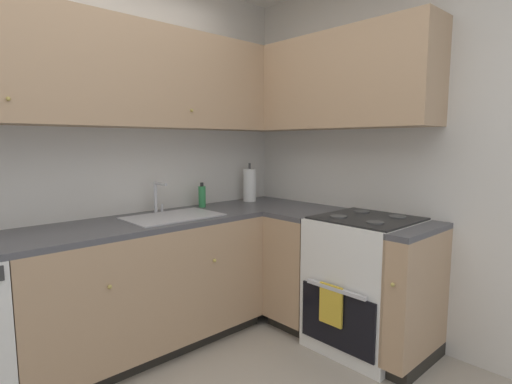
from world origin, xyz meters
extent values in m
cube|color=silver|center=(0.00, 1.44, 1.29)|extent=(3.77, 0.05, 2.59)
cube|color=silver|center=(1.86, 0.00, 1.29)|extent=(0.05, 2.94, 2.59)
cube|color=tan|center=(0.42, 1.12, 0.47)|extent=(1.62, 0.60, 0.76)
cube|color=black|center=(0.42, 1.15, 0.04)|extent=(1.62, 0.54, 0.09)
sphere|color=tan|center=(0.06, 0.81, 0.61)|extent=(0.02, 0.02, 0.02)
sphere|color=tan|center=(0.78, 0.81, 0.61)|extent=(0.02, 0.02, 0.02)
cube|color=#4C4C51|center=(0.42, 1.12, 0.87)|extent=(2.83, 0.60, 0.03)
cube|color=tan|center=(1.53, 0.64, 0.47)|extent=(0.60, 0.36, 0.76)
cube|color=black|center=(1.56, 0.64, 0.04)|extent=(0.54, 0.36, 0.09)
cube|color=tan|center=(1.53, -0.23, 0.47)|extent=(0.60, 0.15, 0.76)
cube|color=black|center=(1.56, -0.23, 0.04)|extent=(0.54, 0.15, 0.09)
sphere|color=tan|center=(1.22, -0.23, 0.61)|extent=(0.02, 0.02, 0.02)
cube|color=#4C4C51|center=(1.53, 0.64, 0.87)|extent=(0.60, 0.36, 0.03)
cube|color=#4C4C51|center=(1.53, -0.23, 0.87)|extent=(0.60, 0.15, 0.03)
cube|color=white|center=(1.55, 0.14, 0.44)|extent=(0.64, 0.62, 0.89)
cube|color=black|center=(1.23, 0.14, 0.28)|extent=(0.02, 0.55, 0.37)
cube|color=silver|center=(1.21, 0.14, 0.49)|extent=(0.02, 0.43, 0.02)
cube|color=black|center=(1.55, 0.14, 0.89)|extent=(0.59, 0.60, 0.01)
cube|color=white|center=(1.86, 0.14, 0.96)|extent=(0.03, 0.60, 0.15)
cylinder|color=#4C4C4C|center=(1.41, 0.00, 0.90)|extent=(0.11, 0.11, 0.01)
cylinder|color=#4C4C4C|center=(1.41, 0.27, 0.90)|extent=(0.11, 0.11, 0.01)
cylinder|color=#4C4C4C|center=(1.69, 0.00, 0.90)|extent=(0.11, 0.11, 0.01)
cylinder|color=#4C4C4C|center=(1.69, 0.27, 0.90)|extent=(0.11, 0.11, 0.01)
cube|color=gold|center=(1.20, 0.17, 0.38)|extent=(0.02, 0.17, 0.26)
cube|color=tan|center=(0.26, 1.26, 1.83)|extent=(2.51, 0.32, 0.67)
sphere|color=tan|center=(-0.29, 1.09, 1.62)|extent=(0.02, 0.02, 0.02)
sphere|color=tan|center=(0.81, 1.09, 1.62)|extent=(0.02, 0.02, 0.02)
cube|color=tan|center=(1.67, 0.59, 1.83)|extent=(0.32, 1.65, 0.67)
cube|color=#B7B7BC|center=(0.64, 1.09, 0.89)|extent=(0.63, 0.40, 0.01)
cube|color=gray|center=(0.64, 1.09, 0.84)|extent=(0.58, 0.36, 0.09)
cube|color=#99999E|center=(0.64, 1.09, 0.86)|extent=(0.02, 0.35, 0.06)
cylinder|color=silver|center=(0.64, 1.32, 1.00)|extent=(0.02, 0.02, 0.23)
cylinder|color=silver|center=(0.64, 1.24, 1.11)|extent=(0.02, 0.15, 0.02)
cylinder|color=silver|center=(0.69, 1.32, 0.92)|extent=(0.02, 0.02, 0.06)
cylinder|color=#338C4C|center=(1.03, 1.30, 0.97)|extent=(0.06, 0.06, 0.16)
cylinder|color=#262626|center=(1.03, 1.30, 1.07)|extent=(0.03, 0.03, 0.03)
cylinder|color=white|center=(1.52, 1.28, 1.03)|extent=(0.11, 0.11, 0.28)
cylinder|color=#3F3F3F|center=(1.52, 1.28, 1.05)|extent=(0.02, 0.02, 0.34)
camera|label=1|loc=(-0.78, -1.27, 1.40)|focal=27.99mm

